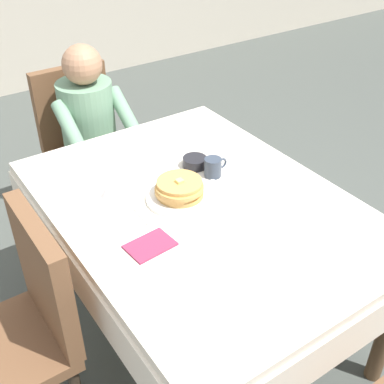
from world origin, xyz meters
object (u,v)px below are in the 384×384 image
(knife_right_of_plate, at_px, (220,186))
(syrup_pitcher, at_px, (109,189))
(diner_person, at_px, (91,126))
(bowl_butter, at_px, (195,162))
(cup_coffee, at_px, (213,167))
(fork_left_of_plate, at_px, (142,217))
(spoon_near_edge, at_px, (227,245))
(dining_table_main, at_px, (200,219))
(chair_left_side, at_px, (25,320))
(plate_breakfast, at_px, (180,197))
(breakfast_stack, at_px, (179,189))
(chair_diner, at_px, (83,137))

(knife_right_of_plate, bearing_deg, syrup_pitcher, 68.67)
(diner_person, height_order, bowl_butter, diner_person)
(cup_coffee, xyz_separation_m, fork_left_of_plate, (-0.41, -0.09, -0.04))
(knife_right_of_plate, relative_size, spoon_near_edge, 1.33)
(dining_table_main, relative_size, cup_coffee, 13.49)
(chair_left_side, height_order, plate_breakfast, chair_left_side)
(cup_coffee, relative_size, bowl_butter, 1.03)
(dining_table_main, height_order, fork_left_of_plate, fork_left_of_plate)
(dining_table_main, height_order, chair_left_side, chair_left_side)
(knife_right_of_plate, bearing_deg, breakfast_stack, 86.87)
(diner_person, height_order, chair_left_side, diner_person)
(syrup_pitcher, bearing_deg, bowl_butter, -0.28)
(dining_table_main, bearing_deg, diner_person, 91.45)
(chair_left_side, bearing_deg, spoon_near_edge, -111.46)
(chair_diner, height_order, bowl_butter, chair_diner)
(plate_breakfast, relative_size, syrup_pitcher, 3.50)
(chair_left_side, xyz_separation_m, fork_left_of_plate, (0.52, 0.05, 0.21))
(cup_coffee, bearing_deg, syrup_pitcher, 166.15)
(dining_table_main, relative_size, knife_right_of_plate, 7.62)
(dining_table_main, height_order, cup_coffee, cup_coffee)
(bowl_butter, relative_size, knife_right_of_plate, 0.55)
(breakfast_stack, bearing_deg, fork_left_of_plate, -172.96)
(breakfast_stack, bearing_deg, spoon_near_edge, -93.11)
(diner_person, xyz_separation_m, chair_left_side, (-0.74, -1.01, -0.14))
(chair_diner, height_order, plate_breakfast, chair_diner)
(cup_coffee, xyz_separation_m, syrup_pitcher, (-0.45, 0.11, -0.01))
(diner_person, bearing_deg, knife_right_of_plate, 99.34)
(bowl_butter, bearing_deg, syrup_pitcher, 179.72)
(syrup_pitcher, bearing_deg, dining_table_main, -40.52)
(syrup_pitcher, bearing_deg, cup_coffee, -13.85)
(dining_table_main, xyz_separation_m, chair_left_side, (-0.77, 0.00, -0.12))
(syrup_pitcher, height_order, spoon_near_edge, syrup_pitcher)
(plate_breakfast, bearing_deg, dining_table_main, -49.75)
(chair_left_side, bearing_deg, breakfast_stack, -84.36)
(dining_table_main, relative_size, diner_person, 1.36)
(breakfast_stack, relative_size, knife_right_of_plate, 1.00)
(chair_diner, bearing_deg, spoon_near_edge, 88.04)
(cup_coffee, distance_m, bowl_butter, 0.11)
(bowl_butter, bearing_deg, chair_diner, 100.10)
(cup_coffee, relative_size, syrup_pitcher, 1.41)
(dining_table_main, relative_size, spoon_near_edge, 10.16)
(syrup_pitcher, bearing_deg, diner_person, 71.22)
(chair_left_side, xyz_separation_m, knife_right_of_plate, (0.90, 0.05, 0.21))
(dining_table_main, distance_m, knife_right_of_plate, 0.17)
(dining_table_main, bearing_deg, breakfast_stack, 128.66)
(chair_diner, distance_m, knife_right_of_plate, 1.15)
(cup_coffee, distance_m, fork_left_of_plate, 0.42)
(bowl_butter, distance_m, fork_left_of_plate, 0.43)
(chair_diner, relative_size, fork_left_of_plate, 5.17)
(diner_person, distance_m, bowl_butter, 0.79)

